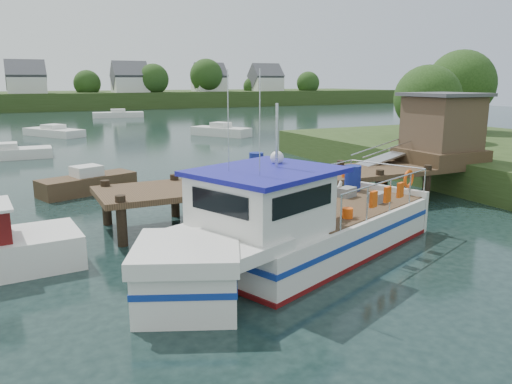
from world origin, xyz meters
name	(u,v)px	position (x,y,z in m)	size (l,w,h in m)	color
ground_plane	(262,215)	(0.00, 0.00, 0.00)	(160.00, 160.00, 0.00)	black
far_shore	(57,97)	(0.01, 82.37, 2.10)	(140.00, 42.55, 9.22)	#2F441C
dock	(398,147)	(6.51, 0.01, 2.24)	(16.60, 3.00, 4.78)	#473422
lobster_boat	(293,230)	(-1.53, -4.90, 0.96)	(10.67, 6.40, 5.29)	silver
moored_rowboat	(87,183)	(-5.37, 6.93, 0.46)	(4.52, 2.80, 1.25)	#473422
moored_far	(118,114)	(5.38, 54.44, 0.43)	(7.02, 3.32, 1.15)	silver
moored_a	(4,153)	(-8.75, 19.73, 0.39)	(5.74, 2.06, 1.05)	silver
moored_b	(221,131)	(9.14, 26.34, 0.46)	(4.60, 5.80, 1.25)	silver
moored_c	(391,139)	(18.82, 14.36, 0.42)	(7.51, 3.67, 1.14)	silver
moored_d	(54,132)	(-4.69, 32.98, 0.40)	(5.10, 6.47, 1.07)	silver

